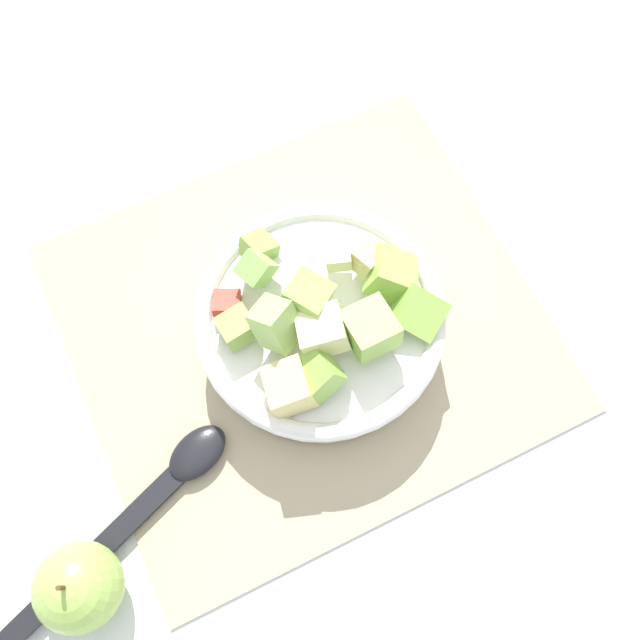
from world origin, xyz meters
The scene contains 5 objects.
ground_plane centered at (0.00, 0.00, 0.00)m, with size 2.40×2.40×0.00m, color silver.
placemat centered at (0.00, 0.00, 0.00)m, with size 0.41×0.37×0.01m, color tan.
salad_bowl centered at (0.01, -0.02, 0.04)m, with size 0.21×0.21×0.11m.
serving_spoon centered at (-0.18, -0.09, 0.01)m, with size 0.23×0.11×0.01m.
whole_apple centered at (-0.25, -0.13, 0.03)m, with size 0.07×0.07×0.08m.
Camera 1 is at (-0.08, -0.20, 0.62)m, focal length 40.12 mm.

